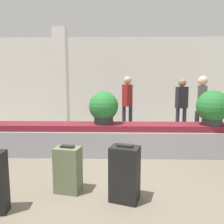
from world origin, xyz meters
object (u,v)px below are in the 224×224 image
(pillar, at_px, (61,80))
(traveler_0, at_px, (127,99))
(suitcase_0, at_px, (68,169))
(traveler_1, at_px, (202,103))
(potted_plant_0, at_px, (104,108))
(traveler_2, at_px, (182,102))
(suitcase_1, at_px, (125,173))
(potted_plant_1, at_px, (213,108))

(pillar, xyz_separation_m, traveler_0, (2.09, -0.39, -0.58))
(suitcase_0, bearing_deg, traveler_1, 55.01)
(potted_plant_0, relative_size, traveler_2, 0.42)
(pillar, distance_m, potted_plant_0, 2.91)
(suitcase_1, relative_size, traveler_0, 0.43)
(suitcase_1, distance_m, traveler_0, 3.98)
(potted_plant_1, bearing_deg, potted_plant_0, 177.84)
(potted_plant_1, xyz_separation_m, traveler_0, (-1.64, 2.11, 0.02))
(pillar, bearing_deg, traveler_1, -20.75)
(suitcase_1, xyz_separation_m, potted_plant_0, (-0.39, 1.90, 0.63))
(suitcase_0, xyz_separation_m, suitcase_1, (0.77, -0.21, 0.04))
(pillar, bearing_deg, suitcase_0, -74.77)
(pillar, xyz_separation_m, traveler_1, (3.89, -1.48, -0.60))
(traveler_1, bearing_deg, potted_plant_1, -175.91)
(traveler_1, bearing_deg, suitcase_1, 158.10)
(potted_plant_0, height_order, traveler_0, traveler_0)
(traveler_0, bearing_deg, traveler_2, -63.30)
(potted_plant_0, bearing_deg, suitcase_0, -102.81)
(pillar, height_order, potted_plant_1, pillar)
(pillar, height_order, suitcase_0, pillar)
(traveler_2, bearing_deg, traveler_0, -21.65)
(traveler_0, bearing_deg, pillar, 112.61)
(suitcase_1, bearing_deg, traveler_0, 105.38)
(suitcase_0, relative_size, traveler_0, 0.38)
(suitcase_0, height_order, traveler_1, traveler_1)
(pillar, relative_size, traveler_2, 1.96)
(potted_plant_0, relative_size, potted_plant_1, 0.97)
(suitcase_1, bearing_deg, traveler_2, 82.97)
(suitcase_0, bearing_deg, potted_plant_1, 43.18)
(pillar, distance_m, traveler_1, 4.21)
(pillar, bearing_deg, traveler_0, -10.67)
(potted_plant_0, bearing_deg, pillar, 121.86)
(suitcase_1, distance_m, potted_plant_0, 2.04)
(potted_plant_0, height_order, traveler_1, traveler_1)
(pillar, distance_m, suitcase_0, 4.44)
(suitcase_0, xyz_separation_m, traveler_1, (2.78, 2.63, 0.69))
(suitcase_0, distance_m, potted_plant_1, 3.14)
(traveler_2, bearing_deg, potted_plant_1, 77.04)
(suitcase_0, distance_m, traveler_2, 4.40)
(suitcase_0, distance_m, traveler_0, 3.90)
(traveler_1, bearing_deg, traveler_0, 72.46)
(suitcase_0, height_order, suitcase_1, suitcase_1)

